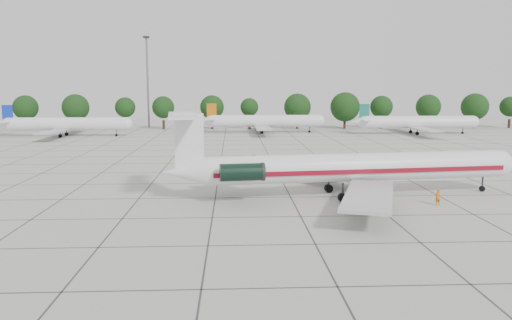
# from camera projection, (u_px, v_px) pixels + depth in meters

# --- Properties ---
(ground) EXTENTS (260.00, 260.00, 0.00)m
(ground) POSITION_uv_depth(u_px,v_px,m) (291.00, 197.00, 53.02)
(ground) COLOR #B4B4AD
(ground) RESTS_ON ground
(apron_joints) EXTENTS (170.00, 170.00, 0.02)m
(apron_joints) POSITION_uv_depth(u_px,v_px,m) (278.00, 173.00, 67.84)
(apron_joints) COLOR #383838
(apron_joints) RESTS_ON ground
(main_airliner) EXTENTS (38.37, 30.03, 9.01)m
(main_airliner) POSITION_uv_depth(u_px,v_px,m) (341.00, 167.00, 52.75)
(main_airliner) COLOR silver
(main_airliner) RESTS_ON ground
(ground_crew) EXTENTS (0.71, 0.59, 1.67)m
(ground_crew) POSITION_uv_depth(u_px,v_px,m) (438.00, 197.00, 49.33)
(ground_crew) COLOR #D45D0C
(ground_crew) RESTS_ON ground
(bg_airliner_b) EXTENTS (28.24, 27.20, 7.40)m
(bg_airliner_b) POSITION_uv_depth(u_px,v_px,m) (66.00, 124.00, 115.90)
(bg_airliner_b) COLOR silver
(bg_airliner_b) RESTS_ON ground
(bg_airliner_c) EXTENTS (28.24, 27.20, 7.40)m
(bg_airliner_c) POSITION_uv_depth(u_px,v_px,m) (264.00, 121.00, 125.42)
(bg_airliner_c) COLOR silver
(bg_airliner_c) RESTS_ON ground
(bg_airliner_d) EXTENTS (28.24, 27.20, 7.40)m
(bg_airliner_d) POSITION_uv_depth(u_px,v_px,m) (418.00, 122.00, 121.86)
(bg_airliner_d) COLOR silver
(bg_airliner_d) RESTS_ON ground
(tree_line) EXTENTS (249.86, 8.44, 10.22)m
(tree_line) POSITION_uv_depth(u_px,v_px,m) (212.00, 107.00, 135.58)
(tree_line) COLOR #332114
(tree_line) RESTS_ON ground
(floodlight_mast) EXTENTS (1.60, 1.60, 25.45)m
(floodlight_mast) POSITION_uv_depth(u_px,v_px,m) (148.00, 77.00, 140.43)
(floodlight_mast) COLOR slate
(floodlight_mast) RESTS_ON ground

